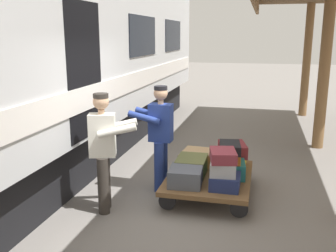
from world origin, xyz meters
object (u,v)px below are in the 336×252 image
(suitcase_slate_roller, at_px, (186,176))
(porter_by_door, at_px, (104,149))
(suitcase_olive_duffel, at_px, (192,165))
(suitcase_navy_fabric, at_px, (225,181))
(suitcase_gray_aluminum, at_px, (223,168))
(suitcase_yellow_case, at_px, (231,161))
(suitcase_teal_softside, at_px, (228,169))
(porter_in_overalls, at_px, (160,134))
(suitcase_burgundy_valise, at_px, (223,156))
(suitcase_orange_carryall, at_px, (227,156))
(luggage_cart, at_px, (209,178))
(suitcase_black_hardshell, at_px, (230,148))
(suitcase_tan_vintage, at_px, (197,158))
(suitcase_maroon_trunk, at_px, (232,149))

(suitcase_slate_roller, height_order, porter_by_door, porter_by_door)
(suitcase_olive_duffel, height_order, porter_by_door, porter_by_door)
(suitcase_navy_fabric, relative_size, suitcase_gray_aluminum, 1.03)
(suitcase_yellow_case, height_order, suitcase_teal_softside, suitcase_teal_softside)
(porter_by_door, bearing_deg, porter_in_overalls, -120.31)
(suitcase_teal_softside, distance_m, suitcase_burgundy_valise, 0.57)
(suitcase_navy_fabric, bearing_deg, suitcase_burgundy_valise, -39.39)
(suitcase_olive_duffel, xyz_separation_m, suitcase_orange_carryall, (-0.55, -0.01, 0.19))
(porter_by_door, bearing_deg, suitcase_olive_duffel, -139.49)
(suitcase_olive_duffel, bearing_deg, luggage_cart, 180.00)
(suitcase_yellow_case, height_order, porter_in_overalls, porter_in_overalls)
(suitcase_slate_roller, distance_m, suitcase_yellow_case, 1.12)
(luggage_cart, bearing_deg, porter_by_door, 33.99)
(suitcase_teal_softside, distance_m, suitcase_black_hardshell, 0.35)
(suitcase_orange_carryall, xyz_separation_m, suitcase_burgundy_valise, (0.02, 0.45, 0.15))
(suitcase_tan_vintage, xyz_separation_m, suitcase_olive_duffel, (0.00, 0.48, 0.02))
(suitcase_tan_vintage, distance_m, suitcase_black_hardshell, 0.85)
(porter_in_overalls, bearing_deg, suitcase_black_hardshell, 178.12)
(suitcase_olive_duffel, bearing_deg, suitcase_gray_aluminum, 140.10)
(suitcase_orange_carryall, height_order, suitcase_black_hardshell, suitcase_black_hardshell)
(luggage_cart, relative_size, suitcase_burgundy_valise, 3.75)
(luggage_cart, distance_m, suitcase_navy_fabric, 0.58)
(suitcase_gray_aluminum, xyz_separation_m, suitcase_orange_carryall, (-0.02, -0.46, 0.02))
(luggage_cart, height_order, suitcase_yellow_case, suitcase_yellow_case)
(suitcase_tan_vintage, bearing_deg, suitcase_olive_duffel, 90.00)
(suitcase_tan_vintage, relative_size, suitcase_gray_aluminum, 1.44)
(suitcase_teal_softside, relative_size, porter_in_overalls, 0.30)
(suitcase_teal_softside, xyz_separation_m, porter_in_overalls, (1.10, -0.02, 0.48))
(suitcase_slate_roller, xyz_separation_m, suitcase_yellow_case, (-0.58, -0.96, -0.03))
(suitcase_tan_vintage, bearing_deg, suitcase_orange_carryall, 139.72)
(suitcase_teal_softside, xyz_separation_m, suitcase_burgundy_valise, (0.05, 0.44, 0.35))
(suitcase_navy_fabric, height_order, suitcase_orange_carryall, suitcase_orange_carryall)
(suitcase_slate_roller, xyz_separation_m, suitcase_black_hardshell, (-0.59, -0.46, 0.35))
(suitcase_maroon_trunk, bearing_deg, suitcase_black_hardshell, 89.78)
(porter_in_overalls, distance_m, porter_by_door, 1.09)
(luggage_cart, relative_size, suitcase_yellow_case, 3.23)
(suitcase_orange_carryall, bearing_deg, porter_in_overalls, -0.42)
(porter_by_door, bearing_deg, luggage_cart, -146.01)
(suitcase_tan_vintage, height_order, suitcase_teal_softside, suitcase_teal_softside)
(suitcase_navy_fabric, xyz_separation_m, suitcase_orange_carryall, (0.02, -0.49, 0.22))
(suitcase_gray_aluminum, xyz_separation_m, porter_in_overalls, (1.07, -0.47, 0.30))
(suitcase_olive_duffel, xyz_separation_m, porter_in_overalls, (0.53, -0.02, 0.47))
(suitcase_navy_fabric, relative_size, suitcase_olive_duffel, 0.75)
(suitcase_slate_roller, distance_m, suitcase_black_hardshell, 0.83)
(suitcase_gray_aluminum, height_order, suitcase_burgundy_valise, suitcase_burgundy_valise)
(luggage_cart, xyz_separation_m, porter_in_overalls, (0.82, -0.02, 0.65))
(suitcase_yellow_case, distance_m, porter_by_door, 2.22)
(suitcase_yellow_case, height_order, suitcase_gray_aluminum, suitcase_gray_aluminum)
(suitcase_yellow_case, bearing_deg, porter_in_overalls, 22.69)
(suitcase_teal_softside, xyz_separation_m, suitcase_black_hardshell, (-0.02, 0.02, 0.35))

